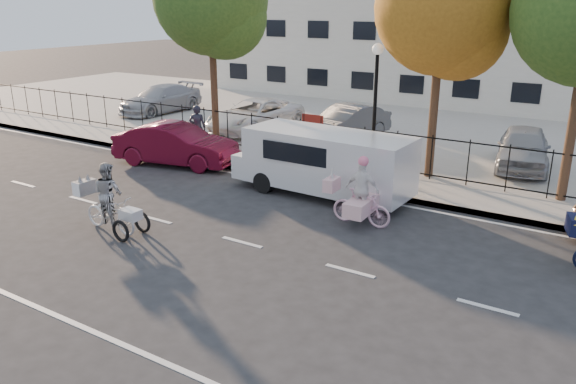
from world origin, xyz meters
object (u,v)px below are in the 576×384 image
Objects in this scene: red_sedan at (176,145)px; pedestrian at (198,128)px; lamppost at (376,86)px; lot_car_c at (346,123)px; white_van at (325,161)px; lot_car_a at (161,99)px; zebra_trike at (110,205)px; lot_car_b at (255,115)px; unicorn_bike at (361,200)px; lot_car_d at (523,148)px.

red_sedan is 1.73m from pedestrian.
lamppost is 0.99× the size of lot_car_c.
lamppost is at bearing -39.28° from lot_car_c.
lamppost reaches higher than white_van.
lot_car_c is at bearing 126.43° from lamppost.
white_van is 15.43m from lot_car_a.
pedestrian is at bearing 166.74° from white_van.
white_van is at bearing -30.04° from zebra_trike.
pedestrian is 0.35× the size of lot_car_b.
white_van is 7.03m from lot_car_c.
white_van is 1.17× the size of lot_car_a.
lot_car_a is at bearing 175.57° from lot_car_b.
unicorn_bike is 0.45× the size of lot_car_d.
white_van reaches higher than zebra_trike.
pedestrian is 0.37× the size of lot_car_a.
zebra_trike is at bearing -47.21° from lot_car_a.
red_sedan is 0.94× the size of lot_car_a.
lot_car_d is (4.69, 6.02, -0.24)m from white_van.
unicorn_bike is 8.12m from lot_car_d.
lamppost reaches higher than lot_car_c.
pedestrian is at bearing 25.68° from zebra_trike.
unicorn_bike is at bearing -47.02° from lot_car_c.
white_van is at bearing -101.31° from lamppost.
zebra_trike is 1.13× the size of unicorn_bike.
unicorn_bike is (5.34, 3.86, -0.01)m from zebra_trike.
pedestrian is 12.11m from lot_car_d.
zebra_trike is 1.21× the size of pedestrian.
unicorn_bike reaches higher than zebra_trike.
lot_car_c is (11.20, -0.50, 0.01)m from lot_car_a.
lamppost is at bearing -14.53° from lot_car_a.
lot_car_c is (-3.00, 4.07, -2.24)m from lamppost.
red_sedan is (-8.29, 1.84, 0.05)m from unicorn_bike.
lamppost is 7.50m from pedestrian.
lot_car_b is at bearing -117.54° from pedestrian.
white_van reaches higher than red_sedan.
unicorn_bike is 0.44× the size of lot_car_c.
lamppost is 7.56m from red_sedan.
lot_car_c is (4.31, 0.61, 0.01)m from lot_car_b.
lot_car_a is at bearing 59.50° from unicorn_bike.
unicorn_bike is 9.36m from lot_car_c.
lot_car_d is at bearing -33.58° from zebra_trike.
zebra_trike reaches higher than lot_car_a.
unicorn_bike is 1.07× the size of pedestrian.
zebra_trike is at bearing -79.75° from lot_car_c.
unicorn_bike is at bearing -118.86° from lot_car_d.
red_sedan is 1.05× the size of lot_car_c.
lamppost is at bearing -149.38° from lot_car_d.
lamppost reaches higher than unicorn_bike.
pedestrian is at bearing -33.23° from lot_car_a.
unicorn_bike is 9.36m from pedestrian.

